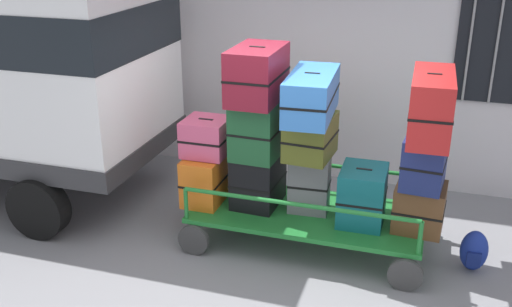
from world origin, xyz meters
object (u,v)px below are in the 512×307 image
object	(u,v)px
suitcase_midleft_top	(257,74)
suitcase_right_middle	(425,161)
luggage_cart	(308,216)
suitcase_midright_bottom	(362,195)
suitcase_left_bottom	(209,175)
backpack	(474,251)
suitcase_midleft_bottom	(258,179)
suitcase_center_bottom	(309,183)
suitcase_right_bottom	(419,207)
suitcase_left_middle	(206,137)
suitcase_center_top	(312,95)
suitcase_right_top	(431,106)
suitcase_midleft_middle	(256,130)
suitcase_center_middle	(311,136)

from	to	relation	value
suitcase_midleft_top	suitcase_right_middle	distance (m)	1.86
luggage_cart	suitcase_midright_bottom	size ratio (longest dim) A/B	4.28
suitcase_left_bottom	backpack	world-z (taller)	suitcase_left_bottom
suitcase_midleft_bottom	suitcase_center_bottom	bearing A→B (deg)	-0.50
suitcase_midleft_bottom	suitcase_midleft_top	world-z (taller)	suitcase_midleft_top
luggage_cart	suitcase_right_bottom	bearing A→B (deg)	-1.26
suitcase_center_bottom	suitcase_left_bottom	bearing A→B (deg)	-179.15
suitcase_left_middle	backpack	xyz separation A→B (m)	(2.86, -0.01, -0.90)
suitcase_left_middle	suitcase_center_top	xyz separation A→B (m)	(1.14, -0.01, 0.57)
suitcase_right_bottom	suitcase_center_bottom	bearing A→B (deg)	177.26
suitcase_midleft_bottom	suitcase_right_top	distance (m)	2.00
suitcase_center_top	suitcase_midright_bottom	distance (m)	1.17
suitcase_left_middle	suitcase_center_top	bearing A→B (deg)	-0.51
suitcase_center_bottom	backpack	distance (m)	1.78
suitcase_midleft_middle	suitcase_center_top	xyz separation A→B (m)	(0.57, 0.01, 0.43)
suitcase_right_bottom	backpack	size ratio (longest dim) A/B	1.18
suitcase_midleft_middle	suitcase_center_top	world-z (taller)	suitcase_center_top
suitcase_center_bottom	suitcase_left_middle	bearing A→B (deg)	-177.88
suitcase_midleft_bottom	suitcase_right_middle	bearing A→B (deg)	-2.02
backpack	suitcase_right_middle	bearing A→B (deg)	-179.84
suitcase_midright_bottom	suitcase_right_top	bearing A→B (deg)	0.25
suitcase_midright_bottom	suitcase_center_top	bearing A→B (deg)	178.60
suitcase_left_middle	suitcase_right_middle	bearing A→B (deg)	-0.33
luggage_cart	suitcase_midleft_bottom	xyz separation A→B (m)	(-0.57, 0.03, 0.34)
suitcase_midright_bottom	suitcase_left_middle	bearing A→B (deg)	179.19
suitcase_midleft_bottom	suitcase_right_middle	xyz separation A→B (m)	(1.72, -0.06, 0.46)
suitcase_center_middle	suitcase_left_bottom	bearing A→B (deg)	179.30
luggage_cart	suitcase_right_top	xyz separation A→B (m)	(1.14, -0.03, 1.36)
luggage_cart	suitcase_midleft_middle	distance (m)	1.10
luggage_cart	suitcase_left_middle	world-z (taller)	suitcase_left_middle
suitcase_midleft_middle	suitcase_midright_bottom	world-z (taller)	suitcase_midleft_middle
suitcase_center_top	suitcase_center_middle	bearing A→B (deg)	90.00
suitcase_center_bottom	suitcase_right_top	distance (m)	1.51
suitcase_left_middle	suitcase_right_bottom	world-z (taller)	suitcase_left_middle
suitcase_midleft_top	suitcase_right_top	distance (m)	1.72
suitcase_left_middle	suitcase_left_bottom	bearing A→B (deg)	90.00
suitcase_midleft_middle	backpack	size ratio (longest dim) A/B	1.40
luggage_cart	suitcase_right_top	distance (m)	1.78
backpack	suitcase_midright_bottom	bearing A→B (deg)	-179.37
suitcase_left_middle	suitcase_center_top	distance (m)	1.28
suitcase_center_bottom	suitcase_midleft_top	bearing A→B (deg)	-177.08
suitcase_midleft_bottom	suitcase_center_top	distance (m)	1.17
suitcase_midleft_middle	suitcase_right_bottom	xyz separation A→B (m)	(1.72, 0.00, -0.64)
backpack	suitcase_center_bottom	bearing A→B (deg)	178.20
suitcase_center_top	suitcase_right_middle	distance (m)	1.28
suitcase_midleft_middle	suitcase_center_top	bearing A→B (deg)	0.55
luggage_cart	backpack	bearing A→B (deg)	-0.82
luggage_cart	suitcase_right_top	size ratio (longest dim) A/B	2.50
suitcase_right_middle	backpack	distance (m)	1.07
suitcase_center_top	backpack	xyz separation A→B (m)	(1.72, -0.00, -1.47)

